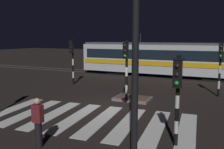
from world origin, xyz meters
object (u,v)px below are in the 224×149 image
Objects in this scene: traffic_light_corner_near_right at (177,88)px; traffic_light_corner_far_right at (220,61)px; traffic_light_median_centre at (126,62)px; pedestrian_waiting_at_kerb at (38,122)px; traffic_light_corner_far_left at (72,55)px; tram at (165,58)px.

traffic_light_corner_far_right reaches higher than traffic_light_corner_near_right.
traffic_light_median_centre reaches higher than pedestrian_waiting_at_kerb.
traffic_light_median_centre is (-3.65, 4.65, 0.31)m from traffic_light_corner_near_right.
pedestrian_waiting_at_kerb is (5.38, -10.10, -1.48)m from traffic_light_corner_far_left.
pedestrian_waiting_at_kerb is at bearing -117.11° from traffic_light_corner_far_right.
pedestrian_waiting_at_kerb is (-0.56, -6.63, -1.49)m from traffic_light_median_centre.
traffic_light_corner_far_left is (-10.72, -0.33, 0.06)m from traffic_light_corner_far_right.
traffic_light_corner_near_right is at bearing -75.94° from tram.
pedestrian_waiting_at_kerb is (-0.38, -17.27, -0.87)m from tram.
traffic_light_median_centre is 2.10× the size of pedestrian_waiting_at_kerb.
traffic_light_corner_far_right is at bearing 38.54° from traffic_light_median_centre.
traffic_light_corner_far_left is 11.54m from pedestrian_waiting_at_kerb.
traffic_light_corner_near_right is at bearing -40.29° from traffic_light_corner_far_left.
tram is at bearing 51.23° from traffic_light_corner_far_left.
traffic_light_corner_far_right is at bearing -53.99° from tram.
traffic_light_corner_near_right is at bearing 25.19° from pedestrian_waiting_at_kerb.
traffic_light_median_centre is 6.88m from traffic_light_corner_far_left.
traffic_light_corner_far_left is (-5.94, 3.48, -0.01)m from traffic_light_median_centre.
traffic_light_corner_near_right is at bearing -51.88° from traffic_light_median_centre.
traffic_light_corner_far_right is at bearing 1.78° from traffic_light_corner_far_left.
traffic_light_corner_near_right reaches higher than pedestrian_waiting_at_kerb.
traffic_light_corner_far_right is at bearing 62.89° from pedestrian_waiting_at_kerb.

